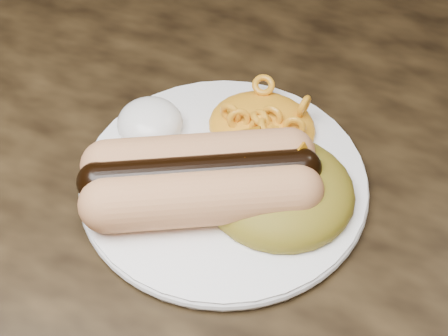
% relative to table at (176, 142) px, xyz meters
% --- Properties ---
extents(table, '(1.60, 0.90, 0.75)m').
position_rel_table_xyz_m(table, '(0.00, 0.00, 0.00)').
color(table, '#3C2C17').
rests_on(table, floor).
extents(plate, '(0.24, 0.24, 0.01)m').
position_rel_table_xyz_m(plate, '(0.09, -0.10, 0.10)').
color(plate, white).
rests_on(plate, table).
extents(hotdog, '(0.14, 0.13, 0.04)m').
position_rel_table_xyz_m(hotdog, '(0.09, -0.13, 0.12)').
color(hotdog, tan).
rests_on(hotdog, plate).
extents(mac_and_cheese, '(0.11, 0.10, 0.03)m').
position_rel_table_xyz_m(mac_and_cheese, '(0.10, -0.05, 0.12)').
color(mac_and_cheese, yellow).
rests_on(mac_and_cheese, plate).
extents(sour_cream, '(0.07, 0.07, 0.03)m').
position_rel_table_xyz_m(sour_cream, '(0.02, -0.08, 0.12)').
color(sour_cream, white).
rests_on(sour_cream, plate).
extents(taco_salad, '(0.11, 0.10, 0.05)m').
position_rel_table_xyz_m(taco_salad, '(0.14, -0.11, 0.12)').
color(taco_salad, '#C3681A').
rests_on(taco_salad, plate).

